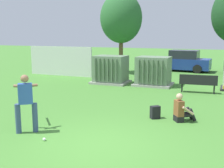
# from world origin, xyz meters

# --- Properties ---
(ground_plane) EXTENTS (96.00, 96.00, 0.00)m
(ground_plane) POSITION_xyz_m (0.00, 0.00, 0.00)
(ground_plane) COLOR #478433
(fence_panel) EXTENTS (4.80, 0.12, 2.00)m
(fence_panel) POSITION_xyz_m (-7.59, 10.50, 1.00)
(fence_panel) COLOR silver
(fence_panel) RESTS_ON ground
(transformer_west) EXTENTS (2.10, 1.70, 1.62)m
(transformer_west) POSITION_xyz_m (-3.18, 8.92, 0.79)
(transformer_west) COLOR #9E9B93
(transformer_west) RESTS_ON ground
(transformer_mid_west) EXTENTS (2.10, 1.70, 1.62)m
(transformer_mid_west) POSITION_xyz_m (-0.68, 9.15, 0.79)
(transformer_mid_west) COLOR #9E9B93
(transformer_mid_west) RESTS_ON ground
(park_bench) EXTENTS (1.83, 0.55, 0.92)m
(park_bench) POSITION_xyz_m (1.87, 7.92, 0.54)
(park_bench) COLOR black
(park_bench) RESTS_ON ground
(batter) EXTENTS (1.17, 1.43, 1.74)m
(batter) POSITION_xyz_m (-2.33, 0.19, 0.98)
(batter) COLOR #384C75
(batter) RESTS_ON ground
(sports_ball) EXTENTS (0.09, 0.09, 0.09)m
(sports_ball) POSITION_xyz_m (-1.42, -0.25, 0.04)
(sports_ball) COLOR white
(sports_ball) RESTS_ON ground
(seated_spectator) EXTENTS (0.78, 0.68, 0.96)m
(seated_spectator) POSITION_xyz_m (1.81, 2.97, 0.38)
(seated_spectator) COLOR black
(seated_spectator) RESTS_ON ground
(backpack) EXTENTS (0.38, 0.37, 0.44)m
(backpack) POSITION_xyz_m (0.91, 2.96, 0.21)
(backpack) COLOR black
(backpack) RESTS_ON ground
(tree_left) EXTENTS (3.03, 3.03, 5.79)m
(tree_left) POSITION_xyz_m (-4.15, 13.30, 3.97)
(tree_left) COLOR brown
(tree_left) RESTS_ON ground
(parked_car_leftmost) EXTENTS (4.30, 2.12, 1.62)m
(parked_car_leftmost) POSITION_xyz_m (-0.06, 16.08, 0.75)
(parked_car_leftmost) COLOR navy
(parked_car_leftmost) RESTS_ON ground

